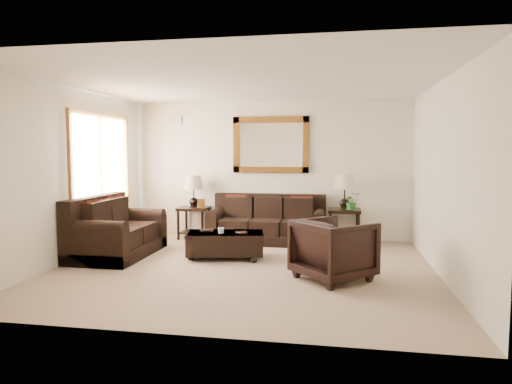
% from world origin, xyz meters
% --- Properties ---
extents(room, '(5.51, 5.01, 2.71)m').
position_xyz_m(room, '(0.00, 0.00, 1.35)').
color(room, gray).
rests_on(room, ground).
extents(window, '(0.07, 1.96, 1.66)m').
position_xyz_m(window, '(-2.70, 0.90, 1.55)').
color(window, white).
rests_on(window, room).
extents(mirror, '(1.50, 0.06, 1.10)m').
position_xyz_m(mirror, '(0.05, 2.47, 1.85)').
color(mirror, '#4D2A0F').
rests_on(mirror, room).
extents(air_vent, '(0.25, 0.02, 0.18)m').
position_xyz_m(air_vent, '(-1.90, 2.48, 2.35)').
color(air_vent, '#999999').
rests_on(air_vent, room).
extents(sofa, '(2.18, 0.94, 0.89)m').
position_xyz_m(sofa, '(0.05, 2.07, 0.32)').
color(sofa, black).
rests_on(sofa, room).
extents(loveseat, '(1.04, 1.75, 0.98)m').
position_xyz_m(loveseat, '(-2.28, 0.47, 0.36)').
color(loveseat, black).
rests_on(loveseat, room).
extents(end_table_left, '(0.57, 0.57, 1.25)m').
position_xyz_m(end_table_left, '(-1.45, 2.18, 0.82)').
color(end_table_left, black).
rests_on(end_table_left, room).
extents(end_table_right, '(0.59, 0.59, 1.31)m').
position_xyz_m(end_table_right, '(1.48, 2.16, 0.85)').
color(end_table_right, black).
rests_on(end_table_right, room).
extents(coffee_table, '(1.33, 0.88, 0.52)m').
position_xyz_m(coffee_table, '(-0.42, 0.61, 0.26)').
color(coffee_table, black).
rests_on(coffee_table, room).
extents(armchair, '(1.19, 1.20, 0.90)m').
position_xyz_m(armchair, '(1.31, -0.36, 0.45)').
color(armchair, black).
rests_on(armchair, floor).
extents(potted_plant, '(0.34, 0.37, 0.25)m').
position_xyz_m(potted_plant, '(1.61, 2.05, 0.77)').
color(potted_plant, '#235A1E').
rests_on(potted_plant, end_table_right).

